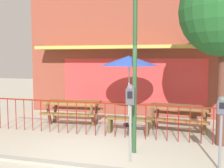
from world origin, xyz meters
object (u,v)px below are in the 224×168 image
at_px(parking_meter_near, 131,103).
at_px(parking_meter_far, 222,113).
at_px(patio_bench, 128,122).
at_px(patio_umbrella, 129,61).
at_px(street_lamp, 135,41).
at_px(picnic_table_left, 73,106).
at_px(picnic_table_right, 180,111).

height_order(parking_meter_near, parking_meter_far, parking_meter_near).
bearing_deg(patio_bench, parking_meter_far, -42.59).
distance_m(patio_umbrella, patio_bench, 2.02).
height_order(patio_umbrella, parking_meter_far, patio_umbrella).
xyz_separation_m(patio_umbrella, street_lamp, (0.66, -2.52, 0.50)).
bearing_deg(street_lamp, picnic_table_left, 138.47).
relative_size(patio_umbrella, parking_meter_near, 1.37).
height_order(picnic_table_right, parking_meter_far, parking_meter_far).
height_order(picnic_table_right, patio_umbrella, patio_umbrella).
distance_m(picnic_table_left, parking_meter_far, 5.19).
height_order(patio_umbrella, parking_meter_near, patio_umbrella).
bearing_deg(patio_bench, street_lamp, -73.34).
height_order(picnic_table_left, patio_umbrella, patio_umbrella).
height_order(parking_meter_near, street_lamp, street_lamp).
relative_size(parking_meter_near, parking_meter_far, 1.12).
distance_m(parking_meter_near, street_lamp, 1.46).
xyz_separation_m(parking_meter_near, street_lamp, (-0.03, 0.61, 1.32)).
distance_m(parking_meter_far, street_lamp, 2.41).
height_order(picnic_table_left, parking_meter_near, parking_meter_near).
xyz_separation_m(patio_umbrella, parking_meter_near, (0.69, -3.13, -0.83)).
height_order(picnic_table_left, parking_meter_far, parking_meter_far).
bearing_deg(parking_meter_near, picnic_table_left, 131.88).
bearing_deg(picnic_table_right, patio_bench, -154.20).
relative_size(patio_umbrella, patio_bench, 1.63).
distance_m(picnic_table_left, parking_meter_near, 3.87).
distance_m(picnic_table_left, patio_umbrella, 2.41).
relative_size(picnic_table_left, picnic_table_right, 0.98).
xyz_separation_m(patio_bench, parking_meter_far, (2.30, -2.12, 0.80)).
xyz_separation_m(picnic_table_right, patio_umbrella, (-1.62, 0.27, 1.51)).
height_order(picnic_table_right, patio_bench, picnic_table_right).
xyz_separation_m(picnic_table_right, parking_meter_near, (-0.94, -2.86, 0.68)).
distance_m(picnic_table_right, parking_meter_far, 2.99).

